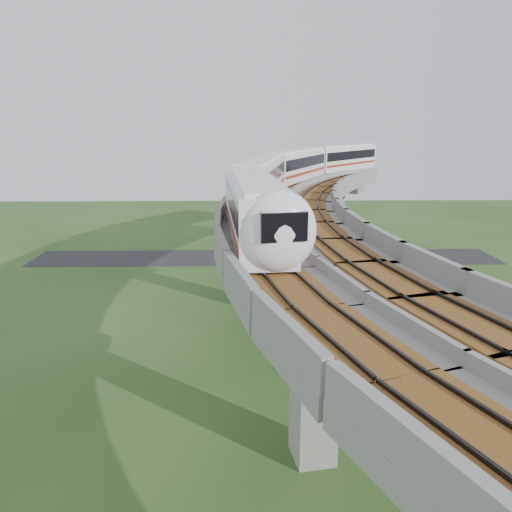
# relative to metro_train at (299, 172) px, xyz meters

# --- Properties ---
(ground) EXTENTS (160.00, 160.00, 0.00)m
(ground) POSITION_rel_metro_train_xyz_m (-2.79, -16.88, -12.31)
(ground) COLOR #2C471C
(ground) RESTS_ON ground
(dirt_lot) EXTENTS (18.00, 26.00, 0.04)m
(dirt_lot) POSITION_rel_metro_train_xyz_m (11.21, -18.88, -12.29)
(dirt_lot) COLOR gray
(dirt_lot) RESTS_ON ground
(asphalt_road) EXTENTS (60.00, 8.00, 0.03)m
(asphalt_road) POSITION_rel_metro_train_xyz_m (-2.79, 13.12, -12.29)
(asphalt_road) COLOR #232326
(asphalt_road) RESTS_ON ground
(viaduct) EXTENTS (19.58, 73.98, 11.40)m
(viaduct) POSITION_rel_metro_train_xyz_m (1.06, -16.88, -3.26)
(viaduct) COLOR #99968E
(viaduct) RESTS_ON ground
(metro_train) EXTENTS (21.18, 58.76, 3.64)m
(metro_train) POSITION_rel_metro_train_xyz_m (0.00, 0.00, 0.00)
(metro_train) COLOR white
(metro_train) RESTS_ON ground
(fence) EXTENTS (3.87, 38.73, 1.50)m
(fence) POSITION_rel_metro_train_xyz_m (6.97, -16.88, -11.56)
(fence) COLOR #2D382D
(fence) RESTS_ON ground
(tree_0) EXTENTS (2.23, 2.23, 3.22)m
(tree_0) POSITION_rel_metro_train_xyz_m (8.60, 4.87, -10.04)
(tree_0) COLOR #382314
(tree_0) RESTS_ON ground
(tree_1) EXTENTS (2.71, 2.71, 3.00)m
(tree_1) POSITION_rel_metro_train_xyz_m (6.00, -0.12, -10.46)
(tree_1) COLOR #382314
(tree_1) RESTS_ON ground
(tree_2) EXTENTS (1.80, 1.80, 2.32)m
(tree_2) POSITION_rel_metro_train_xyz_m (4.57, -4.03, -10.76)
(tree_2) COLOR #382314
(tree_2) RESTS_ON ground
(tree_3) EXTENTS (2.29, 2.29, 3.26)m
(tree_3) POSITION_rel_metro_train_xyz_m (4.19, -12.86, -10.03)
(tree_3) COLOR #382314
(tree_3) RESTS_ON ground
(tree_4) EXTENTS (2.51, 2.51, 3.58)m
(tree_4) POSITION_rel_metro_train_xyz_m (3.85, -17.53, -9.80)
(tree_4) COLOR #382314
(tree_4) RESTS_ON ground
(tree_5) EXTENTS (3.16, 3.16, 3.46)m
(tree_5) POSITION_rel_metro_train_xyz_m (4.19, -22.45, -10.20)
(tree_5) COLOR #382314
(tree_5) RESTS_ON ground
(tree_6) EXTENTS (2.43, 2.43, 3.18)m
(tree_6) POSITION_rel_metro_train_xyz_m (5.72, -29.50, -10.16)
(tree_6) COLOR #382314
(tree_6) RESTS_ON ground
(car_white) EXTENTS (1.66, 3.17, 1.03)m
(car_white) POSITION_rel_metro_train_xyz_m (6.28, -24.47, -11.75)
(car_white) COLOR white
(car_white) RESTS_ON dirt_lot
(car_dark) EXTENTS (4.95, 2.50, 1.38)m
(car_dark) POSITION_rel_metro_train_xyz_m (12.21, -10.79, -11.58)
(car_dark) COLOR black
(car_dark) RESTS_ON dirt_lot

